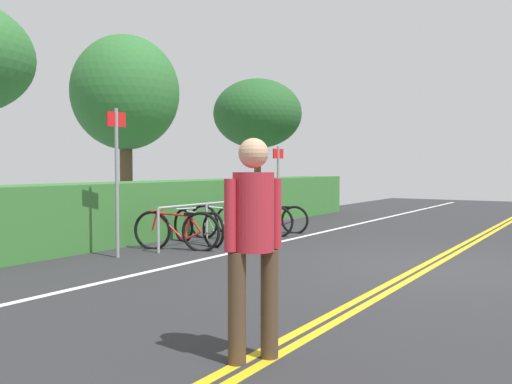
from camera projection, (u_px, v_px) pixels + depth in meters
ground_plane at (427, 268)px, 8.49m from camera, size 36.27×13.22×0.05m
centre_line_yellow_inner at (433, 267)px, 8.44m from camera, size 32.64×0.10×0.00m
centre_line_yellow_outer at (422, 266)px, 8.53m from camera, size 32.64×0.10×0.00m
bike_lane_stripe_white at (247, 249)px, 10.23m from camera, size 32.64×0.12×0.00m
bike_rack at (227, 211)px, 11.55m from camera, size 4.23×0.05×0.81m
bicycle_0 at (176, 231)px, 10.14m from camera, size 0.60×1.64×0.76m
bicycle_1 at (198, 227)px, 10.92m from camera, size 0.66×1.68×0.72m
bicycle_2 at (224, 223)px, 11.59m from camera, size 0.46×1.80×0.76m
bicycle_3 at (254, 221)px, 12.23m from camera, size 0.62×1.73×0.72m
bicycle_4 at (274, 219)px, 12.90m from camera, size 0.49×1.66×0.68m
pedestrian at (253, 233)px, 4.30m from camera, size 0.44×0.32×1.73m
sign_post_near at (117, 169)px, 9.24m from camera, size 0.36×0.08×2.48m
sign_post_far at (278, 179)px, 13.71m from camera, size 0.36×0.10×2.02m
hedge_backdrop at (208, 204)px, 13.68m from camera, size 13.18×1.19×1.20m
tree_mid at (125, 94)px, 14.08m from camera, size 2.71×2.71×4.83m
tree_far_right at (258, 114)px, 17.96m from camera, size 2.85×2.85×4.34m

